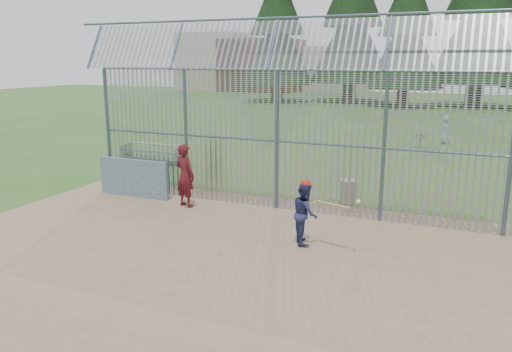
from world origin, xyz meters
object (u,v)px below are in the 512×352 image
at_px(batter, 305,213).
at_px(onlooker, 185,175).
at_px(dugout_wall, 134,178).
at_px(trash_can, 349,192).
at_px(bleacher, 153,152).

distance_m(batter, onlooker, 4.45).
bearing_deg(dugout_wall, trash_can, 16.71).
height_order(dugout_wall, bleacher, dugout_wall).
bearing_deg(bleacher, onlooker, -47.60).
relative_size(batter, bleacher, 0.49).
bearing_deg(bleacher, trash_can, -18.29).
relative_size(dugout_wall, bleacher, 0.83).
distance_m(dugout_wall, batter, 6.51).
relative_size(dugout_wall, batter, 1.71).
bearing_deg(trash_can, bleacher, 161.71).
distance_m(trash_can, bleacher, 9.64).
relative_size(batter, trash_can, 1.78).
xyz_separation_m(batter, trash_can, (0.19, 3.75, -0.37)).
xyz_separation_m(dugout_wall, bleacher, (-2.72, 4.96, -0.21)).
distance_m(onlooker, trash_can, 4.93).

